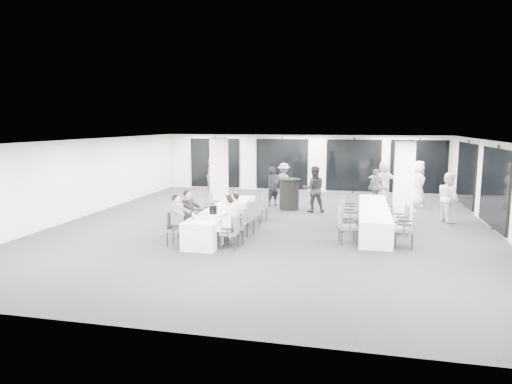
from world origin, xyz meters
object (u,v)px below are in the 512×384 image
chair_main_right_near (232,230)px  standing_guest_a (273,184)px  standing_guest_f (384,178)px  standing_guest_e (418,181)px  chair_side_right_far (398,208)px  ice_bucket_far (229,199)px  standing_guest_d (376,185)px  chair_main_left_far (214,205)px  ice_bucket_near (213,210)px  chair_main_right_fourth (253,212)px  chair_side_left_near (345,224)px  chair_side_right_near (408,226)px  banquet_table_main (223,219)px  standing_guest_g (211,175)px  standing_guest_c (284,178)px  chair_side_right_mid (402,218)px  banquet_table_side (374,218)px  chair_main_right_mid (247,216)px  chair_main_right_second (238,223)px  cocktail_table (289,194)px  chair_main_left_second (185,220)px  chair_main_left_near (174,226)px  chair_side_left_mid (347,214)px  standing_guest_h (449,194)px  chair_side_left_far (348,207)px  chair_main_left_mid (194,214)px  chair_main_left_fourth (204,211)px

chair_main_right_near → standing_guest_a: 6.64m
standing_guest_f → standing_guest_e: bearing=166.4°
chair_side_right_far → ice_bucket_far: bearing=112.4°
chair_side_right_far → standing_guest_e: standing_guest_e is taller
standing_guest_d → standing_guest_f: (0.41, 1.43, 0.13)m
chair_main_left_far → ice_bucket_near: ice_bucket_near is taller
chair_main_right_fourth → standing_guest_a: bearing=13.3°
chair_main_right_fourth → standing_guest_a: size_ratio=0.52×
chair_side_left_near → chair_side_right_near: (1.68, -0.04, 0.02)m
banquet_table_main → standing_guest_g: 6.80m
standing_guest_a → standing_guest_c: 2.34m
chair_side_right_mid → ice_bucket_far: (-5.53, 0.25, 0.35)m
standing_guest_e → ice_bucket_far: standing_guest_e is taller
chair_side_left_near → standing_guest_d: bearing=159.9°
banquet_table_side → chair_main_right_mid: 4.09m
chair_main_right_second → standing_guest_c: bearing=-13.8°
cocktail_table → standing_guest_d: size_ratio=0.70×
cocktail_table → chair_side_right_mid: size_ratio=1.33×
chair_side_left_near → chair_main_right_mid: bearing=-107.2°
chair_side_left_near → chair_main_left_second: bearing=-95.5°
standing_guest_d → chair_main_left_near: bearing=0.8°
chair_main_left_near → chair_side_right_far: size_ratio=1.00×
chair_main_right_mid → chair_main_left_far: bearing=53.1°
ice_bucket_near → cocktail_table: bearing=74.1°
chair_main_left_far → chair_side_left_mid: bearing=78.3°
chair_main_left_far → chair_side_left_mid: chair_side_left_mid is taller
chair_side_left_mid → standing_guest_a: bearing=-151.6°
standing_guest_d → standing_guest_h: size_ratio=0.89×
cocktail_table → chair_side_right_far: cocktail_table is taller
banquet_table_main → banquet_table_side: size_ratio=1.00×
banquet_table_side → chair_side_right_near: 2.10m
chair_side_right_far → standing_guest_f: standing_guest_f is taller
chair_main_right_fourth → chair_side_left_far: 3.34m
standing_guest_f → cocktail_table: bearing=68.8°
chair_main_right_near → standing_guest_f: 10.12m
cocktail_table → chair_main_right_near: 6.07m
chair_main_left_mid → standing_guest_f: bearing=138.5°
chair_side_left_mid → chair_side_right_far: chair_side_left_mid is taller
chair_main_right_near → chair_side_left_near: (2.94, 1.26, 0.04)m
chair_main_left_near → chair_side_left_far: chair_main_left_near is taller
chair_main_left_fourth → chair_main_right_fourth: chair_main_right_fourth is taller
standing_guest_h → chair_main_right_second: bearing=104.1°
standing_guest_f → chair_side_right_mid: bearing=121.5°
cocktail_table → chair_main_right_near: (-0.63, -6.04, -0.09)m
chair_side_right_far → standing_guest_d: (-0.63, 3.42, 0.31)m
banquet_table_main → standing_guest_e: size_ratio=2.38×
standing_guest_c → ice_bucket_near: 8.08m
banquet_table_side → standing_guest_f: bearing=84.2°
banquet_table_main → standing_guest_e: (6.48, 6.00, 0.68)m
chair_main_right_second → chair_main_left_second: bearing=69.6°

